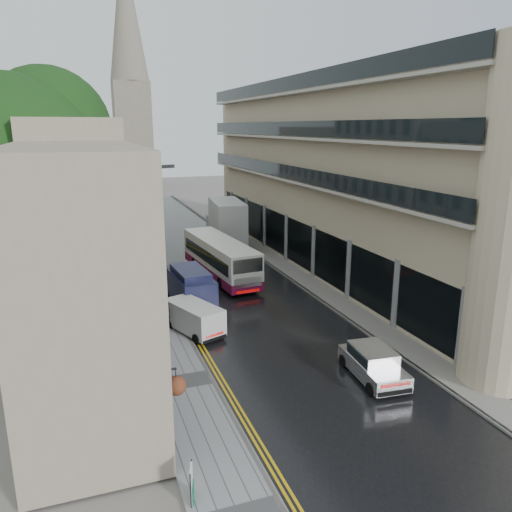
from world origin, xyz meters
TOP-DOWN VIEW (x-y plane):
  - road at (0.00, 27.50)m, footprint 9.00×85.00m
  - left_sidewalk at (-5.85, 27.50)m, footprint 2.70×85.00m
  - right_sidewalk at (5.40, 27.50)m, footprint 1.80×85.00m
  - old_shop_row at (-9.45, 30.00)m, footprint 4.50×56.00m
  - modern_block at (10.30, 26.00)m, footprint 8.00×40.00m
  - church_spire at (0.50, 82.00)m, footprint 6.40×6.40m
  - tree_near at (-12.50, 20.00)m, footprint 10.56×10.56m
  - tree_far at (-12.20, 33.00)m, footprint 9.24×9.24m
  - cream_bus at (-0.78, 22.65)m, footprint 3.18×10.27m
  - white_lorry at (1.67, 32.47)m, footprint 3.38×8.54m
  - silver_hatchback at (1.32, 7.33)m, footprint 1.97×3.92m
  - white_van at (-4.30, 14.62)m, footprint 2.79×4.00m
  - navy_van at (-4.18, 18.42)m, footprint 2.30×5.05m
  - pedestrian at (-5.60, 16.81)m, footprint 0.75×0.52m
  - lamp_post_near at (-4.84, 20.33)m, footprint 0.97×0.50m
  - lamp_post_far at (-4.98, 36.69)m, footprint 1.00×0.47m
  - estate_sign at (-6.96, 3.86)m, footprint 0.25×0.64m

SIDE VIEW (x-z plane):
  - road at x=0.00m, z-range 0.00..0.02m
  - left_sidewalk at x=-5.85m, z-range 0.00..0.12m
  - right_sidewalk at x=5.40m, z-range 0.00..0.12m
  - estate_sign at x=-6.96m, z-range 0.12..1.19m
  - silver_hatchback at x=1.32m, z-range 0.02..1.44m
  - white_van at x=-4.30m, z-range 0.02..1.68m
  - pedestrian at x=-5.60m, z-range 0.12..2.10m
  - navy_van at x=-4.18m, z-range 0.02..2.54m
  - cream_bus at x=-0.78m, z-range 0.02..2.78m
  - white_lorry at x=1.67m, z-range 0.02..4.39m
  - lamp_post_near at x=-4.84m, z-range 0.12..8.56m
  - lamp_post_far at x=-4.98m, z-range 0.12..8.85m
  - old_shop_row at x=-9.45m, z-range 0.00..12.00m
  - tree_far at x=-12.20m, z-range 0.00..12.46m
  - tree_near at x=-12.50m, z-range 0.00..13.89m
  - modern_block at x=10.30m, z-range 0.00..14.00m
  - church_spire at x=0.50m, z-range 0.00..40.00m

